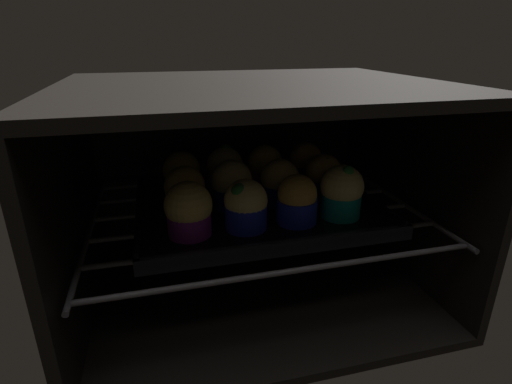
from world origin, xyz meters
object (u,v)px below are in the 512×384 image
Objects in this scene: muffin_row2_col3 at (306,164)px; baking_tray at (256,207)px; muffin_row0_col3 at (342,192)px; muffin_row1_col3 at (323,178)px; muffin_row2_col2 at (265,167)px; muffin_row0_col1 at (246,206)px; muffin_row1_col1 at (232,185)px; muffin_row1_col0 at (185,192)px; muffin_row2_col1 at (225,170)px; muffin_row0_col2 at (297,200)px; muffin_row0_col0 at (189,210)px; muffin_row2_col0 at (182,174)px; muffin_row1_col2 at (280,183)px.

baking_tray is at bearing -146.26° from muffin_row2_col3.
muffin_row0_col3 reaches higher than muffin_row1_col3.
muffin_row0_col3 is 1.07× the size of muffin_row2_col2.
muffin_row0_col1 is 0.95× the size of muffin_row1_col1.
muffin_row2_col3 is at bearing 19.12° from muffin_row1_col0.
muffin_row0_col1 is 17.54cm from muffin_row2_col2.
muffin_row2_col1 is at bearing 179.21° from muffin_row2_col3.
muffin_row0_col2 is 17.75cm from muffin_row2_col3.
muffin_row1_col1 and muffin_row1_col3 have the same top height.
muffin_row1_col3 and muffin_row2_col3 have the same top height.
muffin_row0_col0 is at bearing 179.50° from muffin_row0_col1.
muffin_row1_col3 is 0.98× the size of muffin_row2_col2.
baking_tray is 14.94cm from muffin_row0_col3.
muffin_row0_col2 is at bearing -61.45° from baking_tray.
muffin_row2_col0 is at bearing -179.38° from muffin_row2_col3.
muffin_row2_col1 is at bearing 134.15° from muffin_row0_col3.
muffin_row0_col1 is 0.95× the size of muffin_row2_col3.
muffin_row1_col3 is (0.24, 7.59, -0.24)cm from muffin_row0_col3.
muffin_row2_col3 reaches higher than baking_tray.
muffin_row0_col1 is at bearing -114.34° from baking_tray.
muffin_row2_col2 is at bearing 136.31° from muffin_row1_col3.
muffin_row0_col2 is at bearing -44.46° from muffin_row2_col0.
baking_tray is at bearing 176.25° from muffin_row1_col2.
muffin_row0_col2 is 0.95× the size of muffin_row2_col3.
muffin_row1_col0 is 25.21cm from muffin_row2_col3.
muffin_row0_col2 is (16.39, 0.08, -0.22)cm from muffin_row0_col0.
muffin_row1_col3 is 0.93× the size of muffin_row2_col1.
muffin_row1_col0 reaches higher than baking_tray.
muffin_row0_col1 is 0.95× the size of muffin_row2_col0.
baking_tray is at bearing -33.49° from muffin_row2_col0.
muffin_row2_col1 reaches higher than muffin_row2_col3.
muffin_row2_col3 reaches higher than muffin_row0_col2.
baking_tray is 4.57× the size of muffin_row2_col1.
muffin_row0_col0 is 11.60cm from muffin_row1_col1.
muffin_row1_col0 is at bearing 162.20° from muffin_row0_col3.
muffin_row0_col3 reaches higher than muffin_row1_col2.
muffin_row0_col1 is 8.53cm from muffin_row1_col1.
muffin_row1_col1 and muffin_row2_col0 have the same top height.
muffin_row2_col3 is at bearing 2.18° from muffin_row2_col2.
muffin_row0_col0 and muffin_row2_col3 have the same top height.
muffin_row2_col0 is (0.14, 8.00, 0.24)cm from muffin_row1_col0.
muffin_row2_col0 is (-7.63, 7.40, 0.09)cm from muffin_row1_col1.
muffin_row1_col1 is 16.16cm from muffin_row1_col3.
muffin_row0_col2 is 7.76cm from muffin_row1_col2.
muffin_row1_col2 is 11.39cm from muffin_row2_col3.
muffin_row1_col1 is at bearing -44.14° from muffin_row2_col0.
muffin_row0_col0 is 7.86cm from muffin_row1_col0.
muffin_row0_col3 is at bearing -33.54° from muffin_row2_col0.
muffin_row1_col0 is 0.97× the size of muffin_row1_col1.
baking_tray is at bearing 65.66° from muffin_row0_col1.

